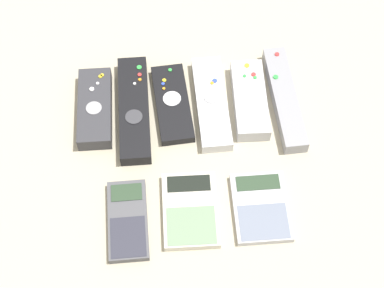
% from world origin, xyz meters
% --- Properties ---
extents(ground_plane, '(3.00, 3.00, 0.00)m').
position_xyz_m(ground_plane, '(0.00, 0.00, 0.00)').
color(ground_plane, '#B2A88E').
extents(remote_0, '(0.06, 0.16, 0.03)m').
position_xyz_m(remote_0, '(-0.16, 0.13, 0.01)').
color(remote_0, '#333338').
rests_on(remote_0, ground_plane).
extents(remote_1, '(0.05, 0.21, 0.03)m').
position_xyz_m(remote_1, '(-0.09, 0.12, 0.01)').
color(remote_1, black).
rests_on(remote_1, ground_plane).
extents(remote_2, '(0.07, 0.16, 0.02)m').
position_xyz_m(remote_2, '(-0.03, 0.13, 0.01)').
color(remote_2, black).
rests_on(remote_2, ground_plane).
extents(remote_3, '(0.05, 0.19, 0.02)m').
position_xyz_m(remote_3, '(0.04, 0.12, 0.01)').
color(remote_3, silver).
rests_on(remote_3, ground_plane).
extents(remote_4, '(0.06, 0.16, 0.03)m').
position_xyz_m(remote_4, '(0.11, 0.12, 0.01)').
color(remote_4, '#B7B7BC').
rests_on(remote_4, ground_plane).
extents(remote_5, '(0.05, 0.21, 0.03)m').
position_xyz_m(remote_5, '(0.17, 0.12, 0.01)').
color(remote_5, gray).
rests_on(remote_5, ground_plane).
extents(calculator_0, '(0.06, 0.14, 0.01)m').
position_xyz_m(calculator_0, '(-0.11, -0.09, 0.01)').
color(calculator_0, '#4C4C51').
rests_on(calculator_0, ground_plane).
extents(calculator_1, '(0.09, 0.13, 0.02)m').
position_xyz_m(calculator_1, '(-0.01, -0.08, 0.01)').
color(calculator_1, beige).
rests_on(calculator_1, ground_plane).
extents(calculator_2, '(0.09, 0.12, 0.01)m').
position_xyz_m(calculator_2, '(0.10, -0.08, 0.01)').
color(calculator_2, '#B2B2B7').
rests_on(calculator_2, ground_plane).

